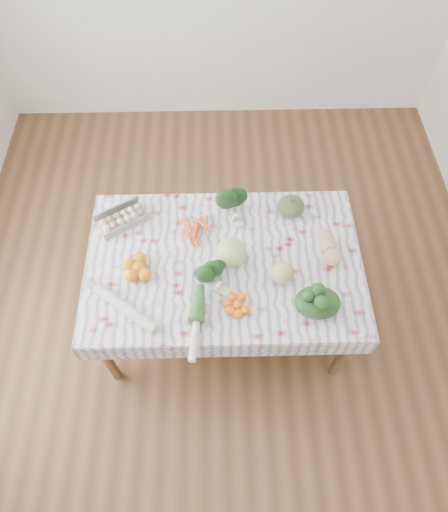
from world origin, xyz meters
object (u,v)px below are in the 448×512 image
(egg_carton, at_px, (123,220))
(kabocha_squash, at_px, (291,206))
(cabbage, at_px, (231,253))
(grapefruit, at_px, (282,273))
(dining_table, at_px, (224,268))
(butternut_squash, at_px, (330,247))

(egg_carton, distance_m, kabocha_squash, 1.06)
(cabbage, bearing_deg, kabocha_squash, 42.73)
(kabocha_squash, xyz_separation_m, grapefruit, (-0.10, -0.49, 0.01))
(dining_table, distance_m, cabbage, 0.18)
(egg_carton, distance_m, grapefruit, 1.04)
(cabbage, distance_m, butternut_squash, 0.59)
(cabbage, bearing_deg, egg_carton, 156.72)
(butternut_squash, bearing_deg, dining_table, 177.26)
(kabocha_squash, bearing_deg, dining_table, -140.07)
(kabocha_squash, height_order, butternut_squash, kabocha_squash)
(dining_table, xyz_separation_m, cabbage, (0.04, 0.00, 0.17))
(cabbage, bearing_deg, dining_table, -177.83)
(grapefruit, bearing_deg, cabbage, 156.10)
(dining_table, height_order, butternut_squash, butternut_squash)
(dining_table, relative_size, grapefruit, 12.28)
(dining_table, relative_size, egg_carton, 5.22)
(kabocha_squash, bearing_deg, egg_carton, -175.96)
(butternut_squash, bearing_deg, grapefruit, -157.36)
(kabocha_squash, relative_size, butternut_squash, 0.73)
(egg_carton, height_order, grapefruit, grapefruit)
(cabbage, relative_size, butternut_squash, 0.77)
(egg_carton, height_order, cabbage, cabbage)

